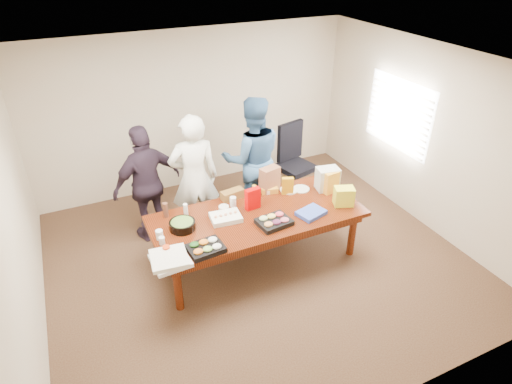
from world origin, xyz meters
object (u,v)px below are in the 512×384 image
sheet_cake (226,217)px  person_center (194,179)px  person_right (253,159)px  conference_table (257,237)px  salad_bowl (182,225)px  office_chair (296,164)px

sheet_cake → person_center: bearing=104.3°
person_right → sheet_cake: person_right is taller
conference_table → sheet_cake: (-0.42, 0.06, 0.41)m
conference_table → salad_bowl: bearing=174.2°
conference_table → person_right: (0.43, 1.09, 0.61)m
person_center → person_right: person_right is taller
salad_bowl → person_center: bearing=62.0°
person_center → person_right: (0.98, 0.18, 0.02)m
person_center → salad_bowl: (-0.43, -0.82, -0.15)m
conference_table → salad_bowl: (-0.99, 0.10, 0.43)m
conference_table → office_chair: office_chair is taller
office_chair → sheet_cake: bearing=-159.4°
person_right → office_chair: bearing=-153.7°
conference_table → sheet_cake: 0.59m
conference_table → person_center: (-0.55, 0.92, 0.58)m
sheet_cake → salad_bowl: bearing=-178.6°
person_right → sheet_cake: bearing=64.6°
office_chair → person_right: (-0.89, -0.19, 0.37)m
person_right → salad_bowl: size_ratio=5.98×
salad_bowl → office_chair: bearing=27.1°
office_chair → person_center: bearing=176.6°
conference_table → person_right: size_ratio=1.43×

